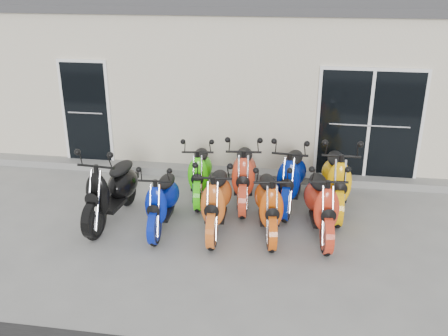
{
  "coord_description": "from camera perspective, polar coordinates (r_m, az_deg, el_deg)",
  "views": [
    {
      "loc": [
        1.3,
        -7.46,
        4.0
      ],
      "look_at": [
        0.0,
        0.6,
        0.75
      ],
      "focal_mm": 40.0,
      "sensor_mm": 36.0,
      "label": 1
    }
  ],
  "objects": [
    {
      "name": "scooter_front_blue",
      "position": [
        8.17,
        -7.11,
        -2.92
      ],
      "size": [
        0.69,
        1.7,
        1.24
      ],
      "primitive_type": null,
      "rotation": [
        0.0,
        0.0,
        0.05
      ],
      "color": "#061B9D",
      "rests_on": "ground"
    },
    {
      "name": "scooter_front_red",
      "position": [
        8.04,
        11.13,
        -3.15
      ],
      "size": [
        0.91,
        1.91,
        1.36
      ],
      "primitive_type": null,
      "rotation": [
        0.0,
        0.0,
        0.14
      ],
      "color": "red",
      "rests_on": "ground"
    },
    {
      "name": "door_right",
      "position": [
        10.1,
        16.26,
        5.08
      ],
      "size": [
        2.02,
        0.08,
        2.22
      ],
      "primitive_type": "cube",
      "color": "black",
      "rests_on": "front_step"
    },
    {
      "name": "scooter_front_orange_b",
      "position": [
        7.99,
        5.19,
        -3.16
      ],
      "size": [
        0.91,
        1.84,
        1.3
      ],
      "primitive_type": null,
      "rotation": [
        0.0,
        0.0,
        0.15
      ],
      "color": "#D4500E",
      "rests_on": "ground"
    },
    {
      "name": "scooter_front_orange_a",
      "position": [
        8.02,
        -0.9,
        -2.76
      ],
      "size": [
        0.78,
        1.87,
        1.36
      ],
      "primitive_type": null,
      "rotation": [
        0.0,
        0.0,
        0.06
      ],
      "color": "orange",
      "rests_on": "ground"
    },
    {
      "name": "roof_cap",
      "position": [
        12.75,
        3.47,
        18.44
      ],
      "size": [
        14.2,
        6.2,
        0.16
      ],
      "primitive_type": "cube",
      "color": "#3F3F42",
      "rests_on": "building"
    },
    {
      "name": "front_step",
      "position": [
        10.34,
        1.25,
        -0.6
      ],
      "size": [
        14.0,
        0.4,
        0.15
      ],
      "primitive_type": "cube",
      "color": "gray",
      "rests_on": "ground"
    },
    {
      "name": "scooter_back_yellow",
      "position": [
        8.92,
        12.8,
        -0.37
      ],
      "size": [
        0.76,
        1.99,
        1.46
      ],
      "primitive_type": null,
      "rotation": [
        0.0,
        0.0,
        0.02
      ],
      "color": "#F9AE06",
      "rests_on": "ground"
    },
    {
      "name": "ground",
      "position": [
        8.56,
        -0.64,
        -6.14
      ],
      "size": [
        80.0,
        80.0,
        0.0
      ],
      "primitive_type": "plane",
      "color": "gray",
      "rests_on": "ground"
    },
    {
      "name": "scooter_back_green",
      "position": [
        9.21,
        -2.8,
        0.33
      ],
      "size": [
        0.86,
        1.82,
        1.29
      ],
      "primitive_type": null,
      "rotation": [
        0.0,
        0.0,
        0.13
      ],
      "color": "#36DF0C",
      "rests_on": "ground"
    },
    {
      "name": "scooter_front_black",
      "position": [
        8.52,
        -12.81,
        -1.53
      ],
      "size": [
        0.87,
        2.0,
        1.44
      ],
      "primitive_type": null,
      "rotation": [
        0.0,
        0.0,
        -0.08
      ],
      "color": "black",
      "rests_on": "ground"
    },
    {
      "name": "scooter_back_red",
      "position": [
        8.99,
        2.3,
        0.18
      ],
      "size": [
        0.87,
        1.97,
        1.41
      ],
      "primitive_type": null,
      "rotation": [
        0.0,
        0.0,
        0.09
      ],
      "color": "red",
      "rests_on": "ground"
    },
    {
      "name": "building",
      "position": [
        12.95,
        3.3,
        11.0
      ],
      "size": [
        14.0,
        6.0,
        3.2
      ],
      "primitive_type": "cube",
      "color": "beige",
      "rests_on": "ground"
    },
    {
      "name": "scooter_back_blue",
      "position": [
        8.93,
        7.75,
        -0.13
      ],
      "size": [
        0.86,
        1.97,
        1.41
      ],
      "primitive_type": null,
      "rotation": [
        0.0,
        0.0,
        -0.09
      ],
      "color": "navy",
      "rests_on": "ground"
    },
    {
      "name": "door_left",
      "position": [
        10.98,
        -15.47,
        6.47
      ],
      "size": [
        1.07,
        0.08,
        2.22
      ],
      "primitive_type": "cube",
      "color": "black",
      "rests_on": "front_step"
    }
  ]
}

